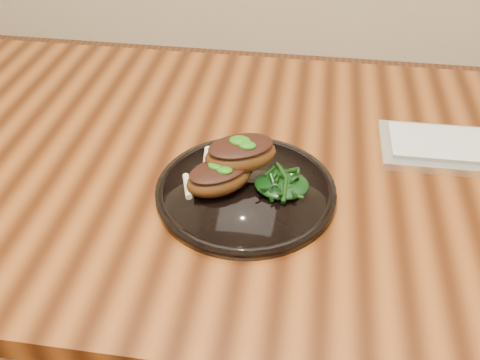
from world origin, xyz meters
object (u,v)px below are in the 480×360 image
Objects in this scene: desk at (291,201)px; plate at (246,191)px; lamb_chop_front at (218,177)px; greens_heap at (282,181)px.

plate is at bearing -126.92° from desk.
desk is 0.19m from lamb_chop_front.
plate is at bearing 14.11° from lamb_chop_front.
desk is at bearing 42.87° from lamb_chop_front.
desk is at bearing 81.17° from greens_heap.
plate is at bearing -174.81° from greens_heap.
plate is 0.05m from lamb_chop_front.
lamb_chop_front is (-0.04, -0.01, 0.03)m from plate.
lamb_chop_front is 0.10m from greens_heap.
greens_heap is (0.06, 0.01, 0.02)m from plate.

